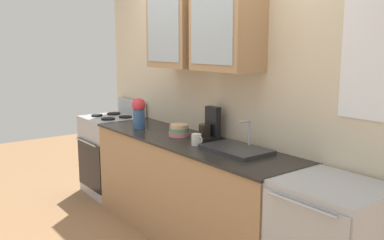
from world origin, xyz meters
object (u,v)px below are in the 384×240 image
Objects in this scene: sink_faucet at (236,149)px; vase at (139,112)px; bowl_stack at (179,131)px; cup_near_sink at (197,139)px; stove_range at (112,154)px; coffee_maker at (209,127)px.

vase reaches higher than sink_faucet.
bowl_stack is 0.39m from cup_near_sink.
stove_range reaches higher than bowl_stack.
bowl_stack is (1.33, 0.03, 0.50)m from stove_range.
vase is at bearing -163.52° from coffee_maker.
vase is 0.86m from coffee_maker.
stove_range is 1.78m from cup_near_sink.
stove_range is 3.62× the size of vase.
bowl_stack is at bearing 1.25° from stove_range.
sink_faucet is at bearing 1.84° from stove_range.
bowl_stack is at bearing 10.60° from vase.
bowl_stack is at bearing -177.09° from sink_faucet.
vase is (-0.55, -0.10, 0.11)m from bowl_stack.
vase reaches higher than stove_range.
coffee_maker is (0.82, 0.24, -0.06)m from vase.
stove_range is 1.00m from vase.
bowl_stack is 0.64× the size of vase.
stove_range is 1.70m from coffee_maker.
stove_range is 2.11m from sink_faucet.
coffee_maker reaches higher than bowl_stack.
coffee_maker is (-0.11, 0.23, 0.06)m from cup_near_sink.
stove_range is 1.43m from bowl_stack.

